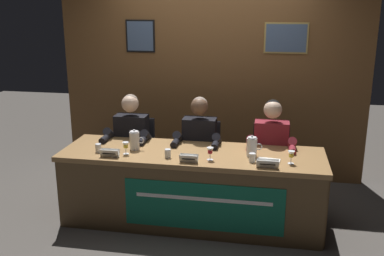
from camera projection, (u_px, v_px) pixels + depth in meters
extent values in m
plane|color=#4C4742|center=(192.00, 220.00, 4.63)|extent=(12.00, 12.00, 0.00)
cube|color=brown|center=(211.00, 76.00, 5.56)|extent=(3.83, 0.12, 2.60)
cube|color=black|center=(140.00, 36.00, 5.53)|extent=(0.37, 0.02, 0.40)
cube|color=slate|center=(140.00, 36.00, 5.51)|extent=(0.33, 0.01, 0.36)
cube|color=tan|center=(286.00, 38.00, 5.22)|extent=(0.51, 0.02, 0.36)
cube|color=slate|center=(286.00, 38.00, 5.21)|extent=(0.47, 0.01, 0.32)
cube|color=olive|center=(192.00, 154.00, 4.43)|extent=(2.63, 0.79, 0.05)
cube|color=brown|center=(185.00, 205.00, 4.18)|extent=(2.57, 0.04, 0.70)
cube|color=brown|center=(76.00, 180.00, 4.75)|extent=(0.08, 0.71, 0.70)
cube|color=brown|center=(319.00, 198.00, 4.32)|extent=(0.08, 0.71, 0.70)
cube|color=#14664C|center=(203.00, 207.00, 4.13)|extent=(1.51, 0.01, 0.47)
cube|color=white|center=(203.00, 199.00, 4.10)|extent=(1.28, 0.00, 0.04)
cylinder|color=black|center=(135.00, 194.00, 5.23)|extent=(0.44, 0.44, 0.02)
cylinder|color=black|center=(134.00, 177.00, 5.17)|extent=(0.05, 0.05, 0.39)
cube|color=#232328|center=(134.00, 160.00, 5.11)|extent=(0.44, 0.44, 0.03)
cube|color=#232328|center=(138.00, 136.00, 5.24)|extent=(0.40, 0.05, 0.44)
cylinder|color=black|center=(116.00, 188.00, 4.86)|extent=(0.10, 0.10, 0.45)
cylinder|color=black|center=(133.00, 190.00, 4.82)|extent=(0.10, 0.10, 0.45)
cylinder|color=black|center=(119.00, 160.00, 4.92)|extent=(0.13, 0.34, 0.13)
cylinder|color=black|center=(137.00, 161.00, 4.89)|extent=(0.13, 0.34, 0.13)
cube|color=black|center=(132.00, 136.00, 5.00)|extent=(0.36, 0.20, 0.48)
sphere|color=beige|center=(130.00, 104.00, 4.88)|extent=(0.19, 0.19, 0.19)
sphere|color=gray|center=(130.00, 102.00, 4.89)|extent=(0.17, 0.17, 0.17)
cylinder|color=black|center=(111.00, 136.00, 4.94)|extent=(0.09, 0.30, 0.25)
cylinder|color=black|center=(147.00, 138.00, 4.87)|extent=(0.09, 0.30, 0.25)
cylinder|color=black|center=(106.00, 138.00, 4.78)|extent=(0.07, 0.24, 0.07)
cylinder|color=black|center=(143.00, 140.00, 4.71)|extent=(0.07, 0.24, 0.07)
cube|color=white|center=(109.00, 154.00, 4.26)|extent=(0.19, 0.03, 0.08)
cube|color=white|center=(110.00, 152.00, 4.29)|extent=(0.19, 0.03, 0.08)
cube|color=black|center=(109.00, 154.00, 4.26)|extent=(0.13, 0.01, 0.01)
cylinder|color=white|center=(126.00, 154.00, 4.37)|extent=(0.06, 0.06, 0.00)
cylinder|color=white|center=(126.00, 151.00, 4.36)|extent=(0.01, 0.01, 0.05)
cone|color=white|center=(126.00, 145.00, 4.34)|extent=(0.06, 0.06, 0.06)
cylinder|color=yellow|center=(126.00, 146.00, 4.34)|extent=(0.04, 0.04, 0.04)
cylinder|color=silver|center=(98.00, 148.00, 4.42)|extent=(0.06, 0.06, 0.08)
cylinder|color=silver|center=(98.00, 150.00, 4.42)|extent=(0.05, 0.05, 0.05)
cylinder|color=black|center=(200.00, 199.00, 5.09)|extent=(0.44, 0.44, 0.02)
cylinder|color=black|center=(200.00, 182.00, 5.04)|extent=(0.05, 0.05, 0.39)
cube|color=#232328|center=(200.00, 164.00, 4.98)|extent=(0.44, 0.44, 0.03)
cube|color=#232328|center=(203.00, 139.00, 5.10)|extent=(0.40, 0.05, 0.44)
cylinder|color=black|center=(185.00, 194.00, 4.72)|extent=(0.10, 0.10, 0.45)
cylinder|color=black|center=(204.00, 195.00, 4.69)|extent=(0.10, 0.10, 0.45)
cylinder|color=black|center=(188.00, 165.00, 4.79)|extent=(0.13, 0.34, 0.13)
cylinder|color=black|center=(206.00, 166.00, 4.76)|extent=(0.13, 0.34, 0.13)
cube|color=black|center=(200.00, 139.00, 4.87)|extent=(0.36, 0.20, 0.48)
sphere|color=brown|center=(199.00, 107.00, 4.75)|extent=(0.19, 0.19, 0.19)
sphere|color=gray|center=(200.00, 105.00, 4.76)|extent=(0.17, 0.17, 0.17)
cylinder|color=black|center=(179.00, 139.00, 4.80)|extent=(0.09, 0.30, 0.25)
cylinder|color=black|center=(217.00, 141.00, 4.73)|extent=(0.09, 0.30, 0.25)
cylinder|color=black|center=(176.00, 142.00, 4.65)|extent=(0.07, 0.24, 0.07)
cylinder|color=black|center=(216.00, 144.00, 4.57)|extent=(0.07, 0.24, 0.07)
cube|color=white|center=(188.00, 159.00, 4.11)|extent=(0.17, 0.03, 0.08)
cube|color=white|center=(189.00, 158.00, 4.14)|extent=(0.17, 0.03, 0.08)
cube|color=black|center=(188.00, 159.00, 4.11)|extent=(0.12, 0.01, 0.01)
cylinder|color=white|center=(210.00, 160.00, 4.20)|extent=(0.06, 0.06, 0.00)
cylinder|color=white|center=(210.00, 157.00, 4.20)|extent=(0.01, 0.01, 0.05)
cone|color=white|center=(210.00, 151.00, 4.18)|extent=(0.06, 0.06, 0.06)
cylinder|color=#B21E2D|center=(210.00, 151.00, 4.18)|extent=(0.04, 0.04, 0.04)
cylinder|color=silver|center=(168.00, 153.00, 4.26)|extent=(0.06, 0.06, 0.08)
cylinder|color=silver|center=(168.00, 155.00, 4.26)|extent=(0.05, 0.05, 0.05)
cylinder|color=black|center=(268.00, 204.00, 4.96)|extent=(0.44, 0.44, 0.02)
cylinder|color=black|center=(269.00, 187.00, 4.90)|extent=(0.05, 0.05, 0.39)
cube|color=#232328|center=(270.00, 169.00, 4.85)|extent=(0.44, 0.44, 0.03)
cube|color=#232328|center=(271.00, 143.00, 4.97)|extent=(0.40, 0.05, 0.44)
cylinder|color=black|center=(259.00, 199.00, 4.59)|extent=(0.10, 0.10, 0.45)
cylinder|color=black|center=(278.00, 201.00, 4.55)|extent=(0.10, 0.10, 0.45)
cylinder|color=black|center=(260.00, 169.00, 4.66)|extent=(0.13, 0.34, 0.13)
cylinder|color=black|center=(279.00, 171.00, 4.62)|extent=(0.13, 0.34, 0.13)
cube|color=maroon|center=(271.00, 143.00, 4.73)|extent=(0.36, 0.20, 0.48)
sphere|color=beige|center=(273.00, 110.00, 4.61)|extent=(0.19, 0.19, 0.19)
sphere|color=black|center=(273.00, 108.00, 4.62)|extent=(0.17, 0.17, 0.17)
cylinder|color=maroon|center=(251.00, 143.00, 4.67)|extent=(0.09, 0.30, 0.25)
cylinder|color=maroon|center=(292.00, 145.00, 4.60)|extent=(0.09, 0.30, 0.25)
cylinder|color=maroon|center=(250.00, 146.00, 4.51)|extent=(0.07, 0.24, 0.07)
cylinder|color=maroon|center=(292.00, 148.00, 4.44)|extent=(0.07, 0.24, 0.07)
cube|color=white|center=(268.00, 164.00, 3.97)|extent=(0.20, 0.03, 0.08)
cube|color=white|center=(268.00, 163.00, 4.01)|extent=(0.20, 0.03, 0.08)
cube|color=black|center=(268.00, 165.00, 3.97)|extent=(0.14, 0.01, 0.01)
cylinder|color=white|center=(291.00, 163.00, 4.11)|extent=(0.06, 0.06, 0.00)
cylinder|color=white|center=(291.00, 160.00, 4.10)|extent=(0.01, 0.01, 0.05)
cone|color=white|center=(291.00, 154.00, 4.08)|extent=(0.06, 0.06, 0.06)
cylinder|color=yellow|center=(291.00, 155.00, 4.08)|extent=(0.04, 0.04, 0.04)
cylinder|color=silver|center=(252.00, 158.00, 4.14)|extent=(0.06, 0.06, 0.08)
cylinder|color=silver|center=(252.00, 159.00, 4.15)|extent=(0.05, 0.05, 0.05)
cylinder|color=silver|center=(134.00, 141.00, 4.49)|extent=(0.10, 0.10, 0.18)
cylinder|color=silver|center=(134.00, 132.00, 4.46)|extent=(0.08, 0.09, 0.01)
sphere|color=silver|center=(134.00, 130.00, 4.46)|extent=(0.02, 0.02, 0.02)
torus|color=silver|center=(141.00, 140.00, 4.47)|extent=(0.07, 0.01, 0.07)
cylinder|color=silver|center=(252.00, 147.00, 4.29)|extent=(0.10, 0.10, 0.18)
cylinder|color=silver|center=(252.00, 138.00, 4.26)|extent=(0.08, 0.09, 0.01)
sphere|color=silver|center=(252.00, 136.00, 4.26)|extent=(0.02, 0.02, 0.02)
torus|color=silver|center=(259.00, 147.00, 4.28)|extent=(0.07, 0.01, 0.07)
cube|color=white|center=(268.00, 161.00, 4.16)|extent=(0.23, 0.18, 0.01)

